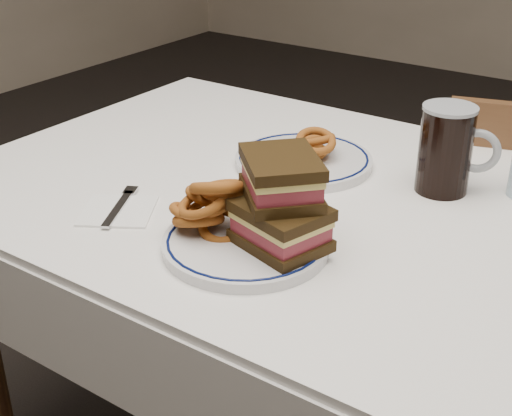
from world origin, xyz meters
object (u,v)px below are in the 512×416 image
Objects in this scene: beer_mug at (447,149)px; main_plate at (246,243)px; reuben_sandwich at (281,202)px; far_plate at (303,160)px.

main_plate is at bearing -114.28° from beer_mug.
far_plate is at bearing 115.36° from reuben_sandwich.
reuben_sandwich reaches higher than main_plate.
far_plate is (-0.09, 0.32, 0.00)m from main_plate.
beer_mug reaches higher than main_plate.
far_plate is (-0.26, -0.04, -0.07)m from beer_mug.
reuben_sandwich reaches higher than far_plate.
main_plate is at bearing -154.82° from reuben_sandwich.
reuben_sandwich is (0.05, 0.02, 0.07)m from main_plate.
reuben_sandwich is 0.34m from far_plate.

